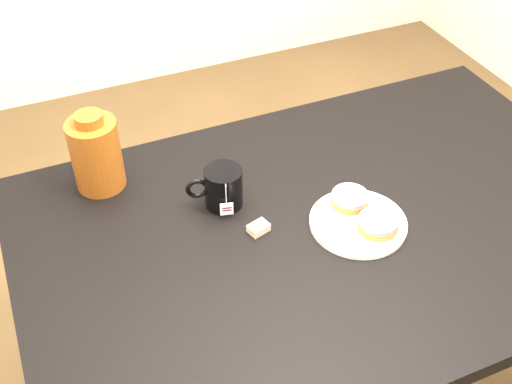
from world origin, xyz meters
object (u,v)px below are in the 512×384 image
plate (358,222)px  mug (223,187)px  bagel_front (378,224)px  bagel_package (96,153)px  bagel_back (350,199)px  table (330,246)px  teabag_pouch (259,228)px

plate → mug: (-0.25, 0.19, 0.04)m
bagel_front → bagel_package: bearing=142.2°
bagel_front → mug: 0.36m
bagel_back → bagel_front: (0.02, -0.10, 0.00)m
bagel_back → plate: bearing=-100.1°
bagel_front → table: bearing=134.9°
table → mug: mug is taller
mug → plate: bearing=-22.7°
bagel_front → plate: bearing=126.4°
table → bagel_back: (0.06, 0.02, 0.11)m
bagel_front → mug: size_ratio=0.92×
bagel_front → teabag_pouch: (-0.24, 0.11, -0.02)m
table → bagel_front: 0.15m
plate → teabag_pouch: (-0.21, 0.07, 0.00)m
teabag_pouch → mug: bearing=108.7°
bagel_front → bagel_back: bearing=99.5°
plate → bagel_back: bearing=79.9°
bagel_front → teabag_pouch: bagel_front is taller
mug → bagel_package: size_ratio=0.69×
plate → mug: bearing=143.5°
plate → bagel_front: (0.03, -0.04, 0.02)m
plate → bagel_package: size_ratio=1.09×
teabag_pouch → bagel_package: bagel_package is taller
bagel_front → mug: (-0.28, 0.22, 0.02)m
table → plate: plate is taller
mug → teabag_pouch: bearing=-57.6°
table → teabag_pouch: (-0.17, 0.03, 0.09)m
bagel_front → teabag_pouch: size_ratio=2.83×
plate → teabag_pouch: size_ratio=4.84×
plate → bagel_package: bearing=143.3°
bagel_back → mug: mug is taller
plate → bagel_front: bearing=-53.6°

